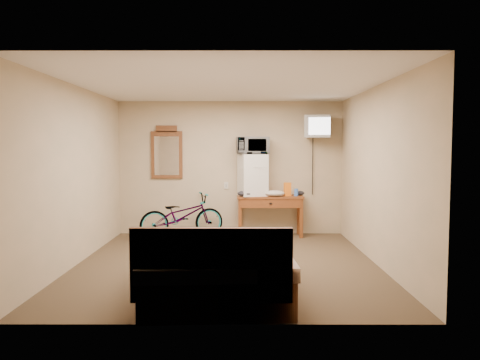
{
  "coord_description": "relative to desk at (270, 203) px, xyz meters",
  "views": [
    {
      "loc": [
        0.2,
        -6.53,
        1.64
      ],
      "look_at": [
        0.19,
        0.47,
        1.15
      ],
      "focal_mm": 35.0,
      "sensor_mm": 36.0,
      "label": 1
    }
  ],
  "objects": [
    {
      "name": "room",
      "position": [
        -0.74,
        -2.0,
        0.63
      ],
      "size": [
        4.6,
        4.64,
        2.5
      ],
      "color": "#483824",
      "rests_on": "ground"
    },
    {
      "name": "desk",
      "position": [
        0.0,
        0.0,
        0.0
      ],
      "size": [
        1.21,
        0.47,
        0.75
      ],
      "color": "brown",
      "rests_on": "floor"
    },
    {
      "name": "mini_fridge",
      "position": [
        -0.32,
        0.05,
        0.52
      ],
      "size": [
        0.57,
        0.56,
        0.76
      ],
      "color": "white",
      "rests_on": "desk"
    },
    {
      "name": "microwave",
      "position": [
        -0.32,
        0.05,
        1.06
      ],
      "size": [
        0.61,
        0.44,
        0.32
      ],
      "primitive_type": "imported",
      "rotation": [
        0.0,
        0.0,
        0.09
      ],
      "color": "white",
      "rests_on": "mini_fridge"
    },
    {
      "name": "snack_bag",
      "position": [
        0.32,
        -0.01,
        0.26
      ],
      "size": [
        0.14,
        0.1,
        0.25
      ],
      "primitive_type": "cube",
      "rotation": [
        0.0,
        0.0,
        0.22
      ],
      "color": "orange",
      "rests_on": "desk"
    },
    {
      "name": "blue_cup",
      "position": [
        0.48,
        -0.01,
        0.2
      ],
      "size": [
        0.08,
        0.08,
        0.13
      ],
      "primitive_type": "cylinder",
      "color": "#3D6ECF",
      "rests_on": "desk"
    },
    {
      "name": "cloth_cream",
      "position": [
        0.08,
        -0.08,
        0.19
      ],
      "size": [
        0.36,
        0.28,
        0.11
      ],
      "primitive_type": "ellipsoid",
      "color": "beige",
      "rests_on": "desk"
    },
    {
      "name": "cloth_dark_a",
      "position": [
        -0.45,
        -0.11,
        0.19
      ],
      "size": [
        0.29,
        0.22,
        0.11
      ],
      "primitive_type": "ellipsoid",
      "color": "black",
      "rests_on": "desk"
    },
    {
      "name": "cloth_dark_b",
      "position": [
        0.56,
        0.12,
        0.17
      ],
      "size": [
        0.18,
        0.15,
        0.08
      ],
      "primitive_type": "ellipsoid",
      "color": "black",
      "rests_on": "desk"
    },
    {
      "name": "crt_television",
      "position": [
        0.86,
        0.02,
        1.4
      ],
      "size": [
        0.53,
        0.61,
        0.4
      ],
      "color": "black",
      "rests_on": "room"
    },
    {
      "name": "wall_mirror",
      "position": [
        -1.93,
        0.27,
        0.92
      ],
      "size": [
        0.58,
        0.04,
        0.99
      ],
      "color": "brown",
      "rests_on": "room"
    },
    {
      "name": "bicycle",
      "position": [
        -1.61,
        -0.14,
        -0.21
      ],
      "size": [
        1.62,
        1.05,
        0.81
      ],
      "primitive_type": "imported",
      "rotation": [
        0.0,
        0.0,
        1.94
      ],
      "color": "black",
      "rests_on": "floor"
    },
    {
      "name": "bed",
      "position": [
        -0.81,
        -3.38,
        -0.32
      ],
      "size": [
        1.65,
        2.13,
        0.9
      ],
      "color": "brown",
      "rests_on": "floor"
    }
  ]
}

